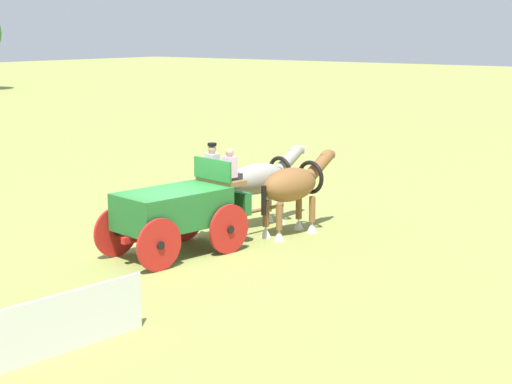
% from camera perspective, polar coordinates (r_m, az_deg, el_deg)
% --- Properties ---
extents(ground_plane, '(220.00, 220.00, 0.00)m').
position_cam_1_polar(ground_plane, '(20.83, -5.83, -4.41)').
color(ground_plane, olive).
extents(show_wagon, '(5.83, 2.33, 2.68)m').
position_cam_1_polar(show_wagon, '(20.65, -5.51, -1.18)').
color(show_wagon, '#236B2D').
rests_on(show_wagon, ground).
extents(draft_horse_near, '(3.14, 1.18, 2.23)m').
position_cam_1_polar(draft_horse_near, '(23.40, 0.31, 0.83)').
color(draft_horse_near, '#9E998E').
rests_on(draft_horse_near, ground).
extents(draft_horse_off, '(2.95, 1.20, 2.25)m').
position_cam_1_polar(draft_horse_off, '(22.50, 2.62, 0.42)').
color(draft_horse_off, brown).
rests_on(draft_horse_off, ground).
extents(sponsor_banner, '(3.19, 0.35, 1.10)m').
position_cam_1_polar(sponsor_banner, '(14.95, -12.99, -8.84)').
color(sponsor_banner, silver).
rests_on(sponsor_banner, ground).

